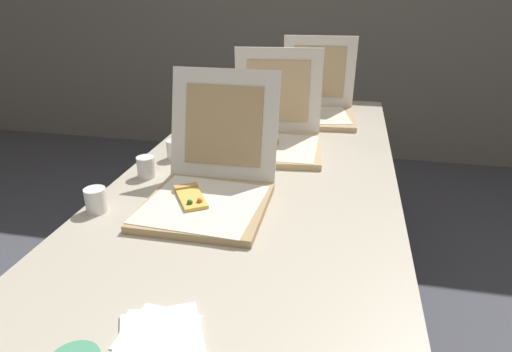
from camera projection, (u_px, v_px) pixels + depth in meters
name	position (u px, v px, depth m)	size (l,w,h in m)	color
table	(260.00, 186.00, 1.50)	(0.89, 2.09, 0.73)	#BCB29E
pizza_box_front	(209.00, 186.00, 1.27)	(0.34, 0.44, 0.35)	tan
pizza_box_middle	(275.00, 136.00, 1.67)	(0.37, 0.38, 0.36)	tan
pizza_box_back	(317.00, 107.00, 2.04)	(0.36, 0.37, 0.36)	tan
cup_white_mid	(175.00, 150.00, 1.58)	(0.06, 0.06, 0.07)	white
cup_white_near_center	(146.00, 167.00, 1.44)	(0.06, 0.06, 0.07)	white
cup_white_near_left	(96.00, 200.00, 1.22)	(0.06, 0.06, 0.07)	white
cup_white_far	(222.00, 126.00, 1.83)	(0.06, 0.06, 0.07)	white
napkin_pile	(158.00, 334.00, 0.80)	(0.20, 0.20, 0.01)	white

